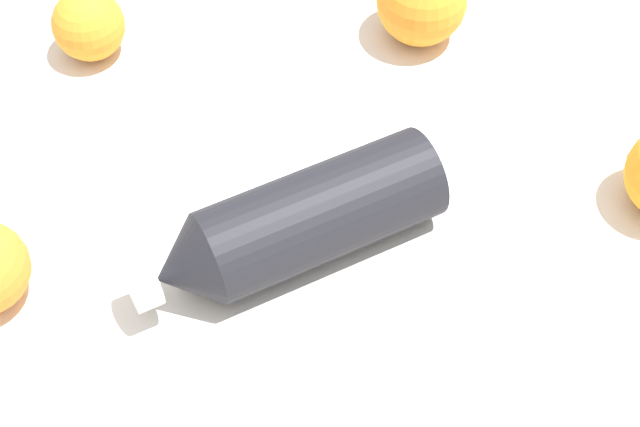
% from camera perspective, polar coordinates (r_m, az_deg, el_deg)
% --- Properties ---
extents(ground_plane, '(2.40, 2.40, 0.00)m').
position_cam_1_polar(ground_plane, '(0.77, 0.82, 0.46)').
color(ground_plane, silver).
extents(water_bottle, '(0.24, 0.19, 0.07)m').
position_cam_1_polar(water_bottle, '(0.72, -1.63, -0.67)').
color(water_bottle, black).
rests_on(water_bottle, ground_plane).
extents(orange_1, '(0.08, 0.08, 0.08)m').
position_cam_1_polar(orange_1, '(0.89, 6.18, 12.69)').
color(orange_1, orange).
rests_on(orange_1, ground_plane).
extents(orange_3, '(0.07, 0.07, 0.07)m').
position_cam_1_polar(orange_3, '(0.89, -13.84, 11.03)').
color(orange_3, orange).
rests_on(orange_3, ground_plane).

